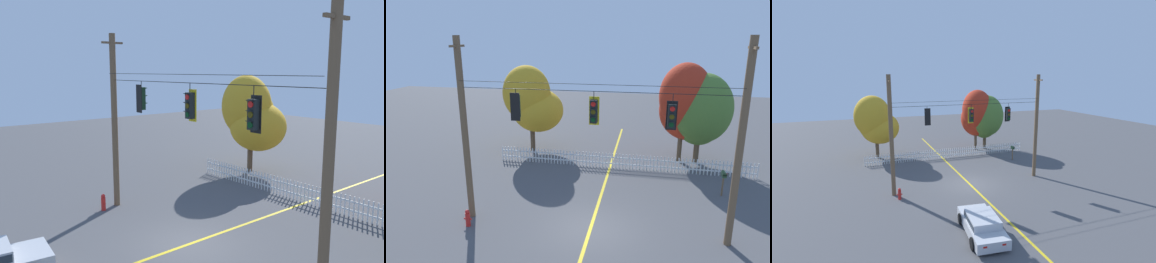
# 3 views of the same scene
# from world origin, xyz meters

# --- Properties ---
(ground) EXTENTS (80.00, 80.00, 0.00)m
(ground) POSITION_xyz_m (0.00, 0.00, 0.00)
(ground) COLOR #4C4C4F
(lane_centerline_stripe) EXTENTS (0.16, 36.00, 0.01)m
(lane_centerline_stripe) POSITION_xyz_m (0.00, 0.00, 0.00)
(lane_centerline_stripe) COLOR gold
(lane_centerline_stripe) RESTS_ON ground
(signal_support_span) EXTENTS (12.14, 1.10, 8.61)m
(signal_support_span) POSITION_xyz_m (0.00, -0.00, 4.37)
(signal_support_span) COLOR brown
(signal_support_span) RESTS_ON ground
(traffic_signal_westbound_side) EXTENTS (0.43, 0.38, 1.38)m
(traffic_signal_westbound_side) POSITION_xyz_m (-3.33, -0.01, 5.62)
(traffic_signal_westbound_side) COLOR black
(traffic_signal_eastbound_side) EXTENTS (0.43, 0.38, 1.45)m
(traffic_signal_eastbound_side) POSITION_xyz_m (0.09, 0.01, 5.54)
(traffic_signal_eastbound_side) COLOR black
(traffic_signal_northbound_primary) EXTENTS (0.43, 0.38, 1.50)m
(traffic_signal_northbound_primary) POSITION_xyz_m (3.24, 0.01, 5.49)
(traffic_signal_northbound_primary) COLOR black
(white_picket_fence) EXTENTS (16.95, 0.06, 1.03)m
(white_picket_fence) POSITION_xyz_m (0.74, 7.78, 0.52)
(white_picket_fence) COLOR white
(white_picket_fence) RESTS_ON ground
(autumn_maple_near_fence) EXTENTS (4.49, 3.74, 6.54)m
(autumn_maple_near_fence) POSITION_xyz_m (-6.37, 10.59, 3.77)
(autumn_maple_near_fence) COLOR brown
(autumn_maple_near_fence) RESTS_ON ground
(autumn_maple_mid) EXTENTS (4.15, 3.99, 6.94)m
(autumn_maple_mid) POSITION_xyz_m (4.95, 10.15, 4.15)
(autumn_maple_mid) COLOR brown
(autumn_maple_mid) RESTS_ON ground
(autumn_oak_far_east) EXTENTS (3.90, 3.52, 6.31)m
(autumn_oak_far_east) POSITION_xyz_m (5.83, 9.83, 3.64)
(autumn_oak_far_east) COLOR brown
(autumn_oak_far_east) RESTS_ON ground
(fire_hydrant) EXTENTS (0.38, 0.22, 0.83)m
(fire_hydrant) POSITION_xyz_m (-5.64, -0.90, 0.41)
(fire_hydrant) COLOR red
(fire_hydrant) RESTS_ON ground
(roadside_mailbox) EXTENTS (0.25, 0.44, 1.44)m
(roadside_mailbox) POSITION_xyz_m (6.58, 4.86, 1.18)
(roadside_mailbox) COLOR brown
(roadside_mailbox) RESTS_ON ground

